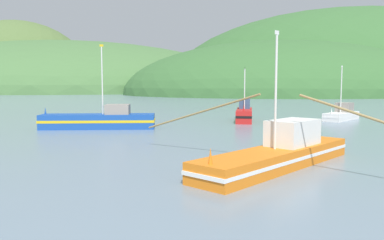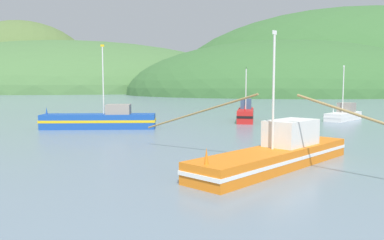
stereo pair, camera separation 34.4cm
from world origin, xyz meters
name	(u,v)px [view 2 (the right image)]	position (x,y,z in m)	size (l,w,h in m)	color
hill_mid_left	(72,91)	(-59.73, 230.76, 0.00)	(215.21, 172.17, 55.53)	#47703D
hill_far_right	(22,91)	(-83.79, 219.31, 0.00)	(86.89, 69.51, 76.46)	#516B38
hill_mid_right	(354,91)	(97.88, 208.42, 0.00)	(199.26, 159.41, 86.22)	#386633
hill_far_center	(285,94)	(44.52, 153.78, 0.00)	(125.61, 100.49, 41.79)	#386633
fishing_boat_orange	(279,152)	(6.35, 18.68, 0.76)	(14.30, 14.64, 7.02)	orange
fishing_boat_blue	(101,120)	(-6.33, 36.63, 0.83)	(10.93, 2.54, 8.05)	#19479E
fishing_boat_white	(344,114)	(20.97, 44.25, 0.68)	(6.10, 6.17, 6.44)	white
fishing_boat_red	(246,114)	(9.01, 43.30, 0.87)	(3.16, 7.42, 6.23)	red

